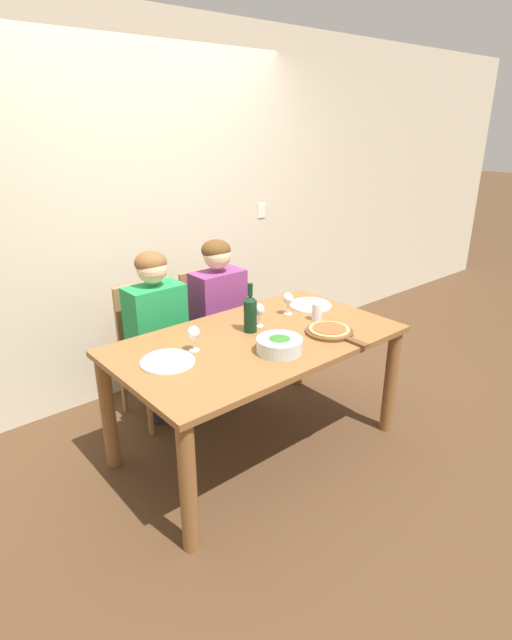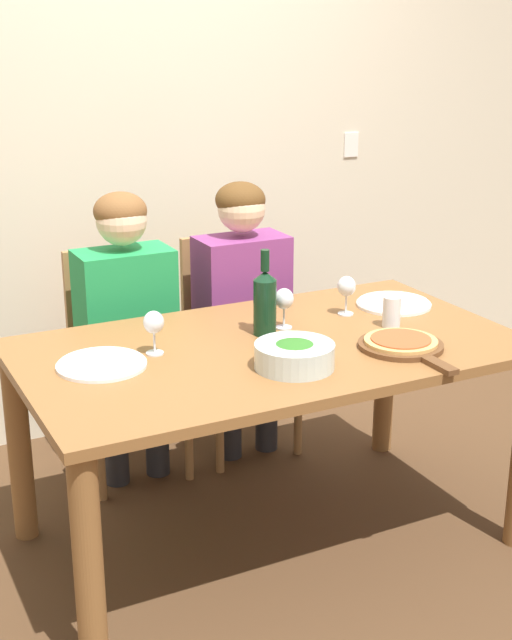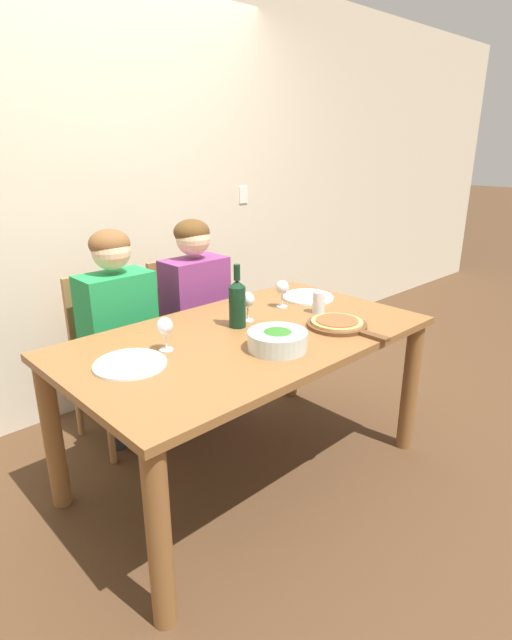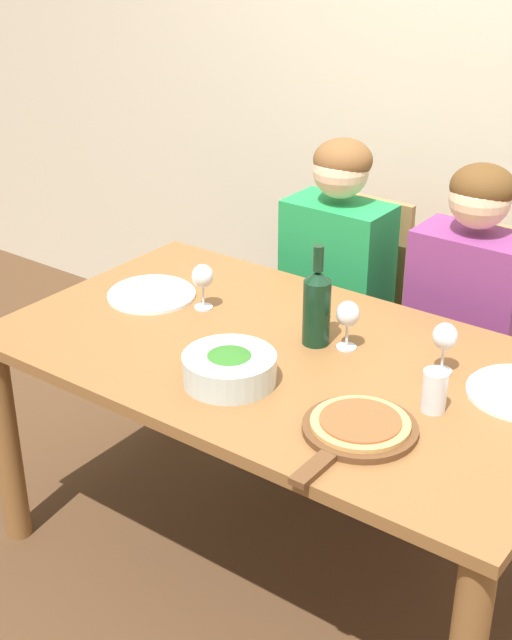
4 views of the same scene
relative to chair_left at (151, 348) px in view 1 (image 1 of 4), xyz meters
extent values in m
plane|color=#4C331E|center=(0.28, -0.83, -0.49)|extent=(40.00, 40.00, 0.00)
cube|color=beige|center=(0.28, 0.43, 0.86)|extent=(10.00, 0.05, 2.70)
cube|color=white|center=(1.38, 0.40, 0.76)|extent=(0.08, 0.01, 0.12)
cube|color=brown|center=(0.28, -0.83, 0.26)|extent=(1.72, 0.98, 0.04)
cylinder|color=brown|center=(-0.52, -1.26, -0.13)|extent=(0.09, 0.09, 0.73)
cylinder|color=brown|center=(1.08, -1.26, -0.13)|extent=(0.09, 0.09, 0.73)
cylinder|color=brown|center=(-0.52, -0.39, -0.13)|extent=(0.09, 0.09, 0.73)
cylinder|color=brown|center=(1.08, -0.39, -0.13)|extent=(0.09, 0.09, 0.73)
cube|color=#9E7042|center=(0.00, -0.08, -0.08)|extent=(0.42, 0.42, 0.04)
cube|color=#9E7042|center=(0.00, 0.12, 0.19)|extent=(0.38, 0.03, 0.51)
cylinder|color=#9E7042|center=(-0.19, -0.27, -0.30)|extent=(0.04, 0.04, 0.40)
cylinder|color=#9E7042|center=(0.19, -0.27, -0.30)|extent=(0.04, 0.04, 0.40)
cylinder|color=#9E7042|center=(-0.19, 0.11, -0.30)|extent=(0.04, 0.04, 0.40)
cylinder|color=#9E7042|center=(0.19, 0.11, -0.30)|extent=(0.04, 0.04, 0.40)
cube|color=#9E7042|center=(0.52, -0.08, -0.08)|extent=(0.42, 0.42, 0.04)
cube|color=#9E7042|center=(0.52, 0.12, 0.19)|extent=(0.38, 0.03, 0.51)
cylinder|color=#9E7042|center=(0.33, -0.27, -0.30)|extent=(0.04, 0.04, 0.40)
cylinder|color=#9E7042|center=(0.71, -0.27, -0.30)|extent=(0.04, 0.04, 0.40)
cylinder|color=#9E7042|center=(0.33, 0.11, -0.30)|extent=(0.04, 0.04, 0.40)
cylinder|color=#9E7042|center=(0.71, 0.11, -0.30)|extent=(0.04, 0.04, 0.40)
cylinder|color=#28282D|center=(-0.09, -0.16, -0.28)|extent=(0.10, 0.10, 0.43)
cylinder|color=#28282D|center=(0.09, -0.16, -0.28)|extent=(0.10, 0.10, 0.43)
cube|color=#1E8C47|center=(0.00, -0.10, 0.21)|extent=(0.38, 0.22, 0.54)
cylinder|color=#1E8C47|center=(-0.20, -0.34, 0.06)|extent=(0.07, 0.31, 0.14)
cylinder|color=#1E8C47|center=(0.20, -0.34, 0.06)|extent=(0.07, 0.31, 0.14)
sphere|color=beige|center=(0.00, -0.10, 0.60)|extent=(0.20, 0.20, 0.20)
ellipsoid|color=brown|center=(0.00, -0.09, 0.64)|extent=(0.21, 0.21, 0.15)
cylinder|color=#28282D|center=(0.43, -0.16, -0.28)|extent=(0.10, 0.10, 0.43)
cylinder|color=#28282D|center=(0.61, -0.16, -0.28)|extent=(0.10, 0.10, 0.43)
cube|color=#7A3370|center=(0.52, -0.10, 0.21)|extent=(0.38, 0.22, 0.54)
cylinder|color=#7A3370|center=(0.32, -0.34, 0.06)|extent=(0.07, 0.31, 0.14)
cylinder|color=#7A3370|center=(0.72, -0.34, 0.06)|extent=(0.07, 0.31, 0.14)
sphere|color=beige|center=(0.52, -0.10, 0.60)|extent=(0.20, 0.20, 0.20)
ellipsoid|color=#563819|center=(0.52, -0.09, 0.64)|extent=(0.21, 0.21, 0.15)
cylinder|color=black|center=(0.31, -0.72, 0.37)|extent=(0.08, 0.08, 0.20)
cone|color=black|center=(0.31, -0.72, 0.49)|extent=(0.08, 0.08, 0.03)
cylinder|color=black|center=(0.31, -0.72, 0.55)|extent=(0.03, 0.03, 0.08)
cylinder|color=silver|center=(0.24, -1.06, 0.32)|extent=(0.26, 0.26, 0.08)
ellipsoid|color=#2D6B23|center=(0.24, -1.06, 0.32)|extent=(0.21, 0.21, 0.09)
cylinder|color=white|center=(-0.31, -0.77, 0.28)|extent=(0.29, 0.29, 0.01)
torus|color=white|center=(-0.31, -0.77, 0.29)|extent=(0.29, 0.29, 0.02)
cylinder|color=white|center=(0.92, -0.65, 0.28)|extent=(0.29, 0.29, 0.01)
torus|color=white|center=(0.92, -0.65, 0.29)|extent=(0.29, 0.29, 0.02)
cylinder|color=brown|center=(0.66, -1.06, 0.28)|extent=(0.29, 0.29, 0.02)
cube|color=brown|center=(0.66, -1.27, 0.28)|extent=(0.04, 0.14, 0.02)
cylinder|color=tan|center=(0.66, -1.06, 0.30)|extent=(0.25, 0.25, 0.01)
cylinder|color=#AD4C28|center=(0.66, -1.06, 0.31)|extent=(0.21, 0.21, 0.01)
cylinder|color=silver|center=(-0.11, -0.73, 0.28)|extent=(0.06, 0.06, 0.01)
cylinder|color=silver|center=(-0.11, -0.73, 0.32)|extent=(0.01, 0.01, 0.07)
ellipsoid|color=silver|center=(-0.11, -0.73, 0.39)|extent=(0.07, 0.07, 0.08)
ellipsoid|color=maroon|center=(-0.11, -0.73, 0.37)|extent=(0.06, 0.06, 0.03)
cylinder|color=silver|center=(0.69, -0.66, 0.28)|extent=(0.06, 0.06, 0.01)
cylinder|color=silver|center=(0.69, -0.66, 0.32)|extent=(0.01, 0.01, 0.07)
ellipsoid|color=silver|center=(0.69, -0.66, 0.39)|extent=(0.07, 0.07, 0.08)
ellipsoid|color=maroon|center=(0.69, -0.66, 0.37)|extent=(0.06, 0.06, 0.03)
cylinder|color=silver|center=(0.40, -0.70, 0.28)|extent=(0.06, 0.06, 0.01)
cylinder|color=silver|center=(0.40, -0.70, 0.32)|extent=(0.01, 0.01, 0.07)
ellipsoid|color=silver|center=(0.40, -0.70, 0.39)|extent=(0.07, 0.07, 0.08)
ellipsoid|color=maroon|center=(0.40, -0.70, 0.37)|extent=(0.06, 0.06, 0.03)
cylinder|color=silver|center=(0.76, -0.86, 0.33)|extent=(0.07, 0.07, 0.11)
camera|label=1|loc=(-1.51, -2.91, 1.48)|focal=28.00mm
camera|label=2|loc=(-1.07, -3.39, 1.32)|focal=50.00mm
camera|label=3|loc=(-1.20, -2.44, 1.11)|focal=28.00mm
camera|label=4|loc=(1.56, -2.72, 1.51)|focal=50.00mm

